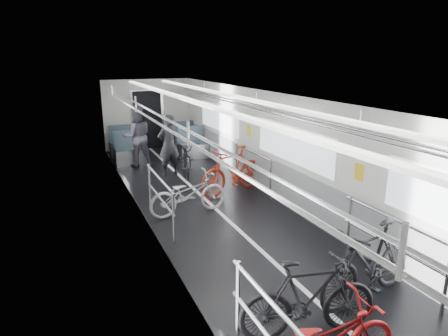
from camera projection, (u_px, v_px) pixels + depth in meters
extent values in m
cube|color=black|center=(226.00, 219.00, 8.02)|extent=(3.00, 14.00, 0.01)
cube|color=white|center=(227.00, 98.00, 7.37)|extent=(3.00, 14.00, 0.02)
cube|color=silver|center=(150.00, 169.00, 7.13)|extent=(0.02, 14.00, 2.40)
cube|color=silver|center=(293.00, 154.00, 8.26)|extent=(0.02, 14.00, 2.40)
cube|color=silver|center=(147.00, 114.00, 13.90)|extent=(3.00, 0.02, 2.40)
cube|color=white|center=(226.00, 219.00, 8.02)|extent=(0.08, 13.80, 0.01)
cube|color=gray|center=(153.00, 208.00, 7.34)|extent=(0.01, 13.90, 0.90)
cube|color=gray|center=(290.00, 189.00, 8.45)|extent=(0.01, 13.90, 0.90)
cube|color=white|center=(151.00, 159.00, 7.09)|extent=(0.01, 10.80, 0.75)
cube|color=white|center=(292.00, 145.00, 8.19)|extent=(0.01, 10.80, 0.75)
cube|color=white|center=(199.00, 103.00, 7.18)|extent=(0.14, 13.40, 0.05)
cube|color=white|center=(253.00, 100.00, 7.59)|extent=(0.14, 13.40, 0.05)
cube|color=black|center=(148.00, 120.00, 13.90)|extent=(0.95, 0.10, 2.00)
imported|color=black|center=(309.00, 298.00, 4.54)|extent=(1.72, 0.79, 1.00)
imported|color=#B0B0B5|center=(188.00, 194.00, 8.16)|extent=(1.71, 0.72, 0.88)
imported|color=black|center=(369.00, 262.00, 5.25)|extent=(1.86, 0.82, 1.08)
imported|color=maroon|center=(232.00, 170.00, 9.40)|extent=(1.93, 1.05, 1.12)
imported|color=black|center=(187.00, 157.00, 10.95)|extent=(1.11, 1.97, 0.98)
imported|color=black|center=(169.00, 145.00, 10.76)|extent=(0.66, 0.48, 1.67)
imported|color=#302D35|center=(137.00, 136.00, 11.64)|extent=(0.88, 0.69, 1.79)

